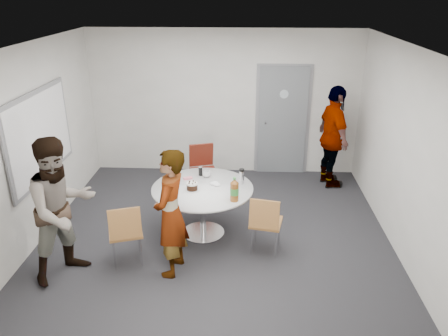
# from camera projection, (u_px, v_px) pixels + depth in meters

# --- Properties ---
(floor) EXTENTS (5.00, 5.00, 0.00)m
(floor) POSITION_uv_depth(u_px,v_px,m) (215.00, 237.00, 6.36)
(floor) COLOR black
(floor) RESTS_ON ground
(ceiling) EXTENTS (5.00, 5.00, 0.00)m
(ceiling) POSITION_uv_depth(u_px,v_px,m) (214.00, 46.00, 5.31)
(ceiling) COLOR silver
(ceiling) RESTS_ON wall_back
(wall_back) EXTENTS (5.00, 0.00, 5.00)m
(wall_back) POSITION_uv_depth(u_px,v_px,m) (224.00, 103.00, 8.13)
(wall_back) COLOR beige
(wall_back) RESTS_ON floor
(wall_left) EXTENTS (0.00, 5.00, 5.00)m
(wall_left) POSITION_uv_depth(u_px,v_px,m) (32.00, 147.00, 5.95)
(wall_left) COLOR beige
(wall_left) RESTS_ON floor
(wall_right) EXTENTS (0.00, 5.00, 5.00)m
(wall_right) POSITION_uv_depth(u_px,v_px,m) (405.00, 153.00, 5.72)
(wall_right) COLOR beige
(wall_right) RESTS_ON floor
(wall_front) EXTENTS (5.00, 0.00, 5.00)m
(wall_front) POSITION_uv_depth(u_px,v_px,m) (193.00, 258.00, 3.53)
(wall_front) COLOR beige
(wall_front) RESTS_ON floor
(door) EXTENTS (1.02, 0.17, 2.12)m
(door) POSITION_uv_depth(u_px,v_px,m) (282.00, 121.00, 8.19)
(door) COLOR slate
(door) RESTS_ON wall_back
(whiteboard) EXTENTS (0.04, 1.90, 1.25)m
(whiteboard) POSITION_uv_depth(u_px,v_px,m) (40.00, 135.00, 6.09)
(whiteboard) COLOR gray
(whiteboard) RESTS_ON wall_left
(table) EXTENTS (1.44, 1.44, 1.09)m
(table) POSITION_uv_depth(u_px,v_px,m) (205.00, 194.00, 6.18)
(table) COLOR white
(table) RESTS_ON floor
(chair_near_left) EXTENTS (0.53, 0.56, 0.87)m
(chair_near_left) POSITION_uv_depth(u_px,v_px,m) (125.00, 229.00, 5.52)
(chair_near_left) COLOR olive
(chair_near_left) RESTS_ON floor
(chair_near_right) EXTENTS (0.48, 0.51, 0.85)m
(chair_near_right) POSITION_uv_depth(u_px,v_px,m) (265.00, 220.00, 5.77)
(chair_near_right) COLOR olive
(chair_near_right) RESTS_ON floor
(chair_far) EXTENTS (0.54, 0.57, 0.91)m
(chair_far) POSITION_uv_depth(u_px,v_px,m) (203.00, 165.00, 7.42)
(chair_far) COLOR maroon
(chair_far) RESTS_ON floor
(person_main) EXTENTS (0.49, 0.66, 1.65)m
(person_main) POSITION_uv_depth(u_px,v_px,m) (171.00, 214.00, 5.29)
(person_main) COLOR #A5C6EA
(person_main) RESTS_ON floor
(person_left) EXTENTS (1.09, 1.12, 1.82)m
(person_left) POSITION_uv_depth(u_px,v_px,m) (62.00, 209.00, 5.22)
(person_left) COLOR white
(person_left) RESTS_ON floor
(person_right) EXTENTS (0.66, 1.14, 1.83)m
(person_right) POSITION_uv_depth(u_px,v_px,m) (333.00, 137.00, 7.66)
(person_right) COLOR black
(person_right) RESTS_ON floor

